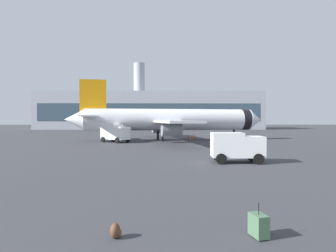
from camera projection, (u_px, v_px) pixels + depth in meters
The scene contains 10 objects.
airplane_at_gate at pixel (170, 120), 51.55m from camera, with size 35.70×32.35×10.50m.
service_truck at pixel (115, 132), 47.10m from camera, with size 5.12×4.72×2.90m.
cargo_van at pixel (236, 146), 24.94m from camera, with size 4.49×2.51×2.60m.
safety_cone_near at pixel (189, 137), 55.33m from camera, with size 0.44×0.44×0.83m.
safety_cone_mid at pixel (193, 135), 60.87m from camera, with size 0.44×0.44×0.78m.
safety_cone_far at pixel (195, 137), 54.77m from camera, with size 0.44×0.44×0.77m.
safety_cone_outer at pixel (244, 140), 47.86m from camera, with size 0.44×0.44×0.80m.
rolling_suitcase at pixel (259, 225), 9.12m from camera, with size 0.54×0.72×1.10m.
traveller_backpack at pixel (116, 231), 9.07m from camera, with size 0.36×0.40×0.48m.
terminal_building at pixel (151, 111), 115.71m from camera, with size 84.77×23.02×26.14m.
Camera 1 is at (-0.11, -2.85, 3.74)m, focal length 30.92 mm.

